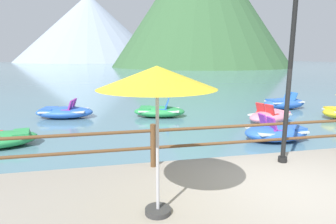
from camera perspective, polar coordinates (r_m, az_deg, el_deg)
ground_plane at (r=44.42m, az=-7.73°, el=7.57°), size 200.00×200.00×0.00m
dock_railing at (r=6.86m, az=17.07°, el=-4.40°), size 23.92×0.12×0.95m
lamp_post at (r=6.64m, az=23.89°, el=13.78°), size 0.28×0.28×4.66m
beach_umbrella at (r=3.96m, az=-2.24°, el=6.53°), size 1.70×1.70×2.24m
pedal_boat_1 at (r=12.71m, az=19.91°, el=-0.80°), size 2.40×1.82×0.84m
pedal_boat_2 at (r=16.29m, az=22.42°, el=1.68°), size 2.41×1.32×0.90m
pedal_boat_3 at (r=10.19m, az=-30.66°, el=-4.69°), size 2.31×1.62×0.82m
pedal_boat_4 at (r=13.67m, az=-20.23°, el=0.00°), size 2.73×1.70×0.85m
pedal_boat_5 at (r=13.09m, az=-1.82°, el=0.18°), size 2.59×1.80×0.83m
pedal_boat_6 at (r=10.09m, az=21.03°, el=-3.78°), size 2.17×1.35×0.87m
cliff_headland at (r=79.58m, az=5.31°, el=20.70°), size 46.71×46.71×33.89m
distant_peak at (r=142.45m, az=-15.49°, el=15.92°), size 68.03×68.03×30.68m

